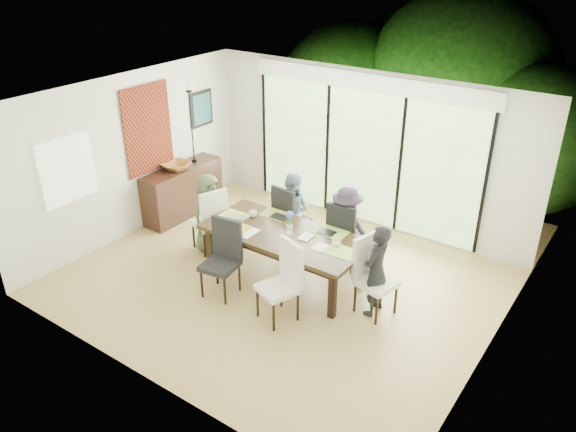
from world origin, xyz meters
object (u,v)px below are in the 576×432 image
Objects in this scene: laptop at (235,219)px; bowl at (176,166)px; chair_right_end at (377,277)px; person_far_left at (292,211)px; cup_b at (289,236)px; person_left_end at (209,213)px; sideboard at (183,191)px; chair_far_left at (293,216)px; person_right_end at (376,271)px; cup_c at (336,243)px; chair_far_right at (347,233)px; table_top at (285,235)px; vase at (290,229)px; person_far_right at (346,228)px; chair_near_left at (219,260)px; chair_left_end at (208,218)px; cup_a at (253,214)px; chair_near_right at (277,283)px.

laptop is 2.04m from bowl.
chair_right_end is 2.12m from person_far_left.
cup_b is at bearing 108.45° from chair_right_end.
person_left_end is 0.80× the size of sideboard.
chair_far_left is 0.85× the size of person_right_end.
bowl reaches higher than cup_c.
person_right_end is at bearing 133.29° from chair_far_right.
person_right_end is 2.34m from laptop.
table_top is 0.12m from vase.
person_right_end reaches higher than bowl.
chair_near_left is at bearing 48.16° from person_far_right.
chair_near_left is at bearing 68.85° from chair_left_end.
chair_far_right is at bearing -100.14° from person_far_right.
person_far_left is at bearing 122.83° from cup_b.
chair_near_left is at bearing 95.66° from chair_far_left.
sideboard is (-2.31, -0.14, -0.20)m from person_far_left.
chair_right_end is 4.32m from bowl.
chair_near_left reaches higher than bowl.
chair_right_end is 9.17× the size of vase.
cup_c is at bearing 3.81° from vase.
laptop is at bearing -120.96° from cup_a.
person_left_end reaches higher than chair_near_right.
chair_near_left is at bearing -32.86° from bowl.
table_top is 1.86× the size of person_far_left.
cup_b is (1.00, 0.00, 0.03)m from laptop.
person_left_end reaches higher than cup_c.
chair_near_left is 1.10m from vase.
sideboard is at bearing 137.38° from chair_near_left.
vase reaches higher than cup_a.
bowl is at bearing -5.98° from person_far_right.
person_far_right reaches higher than chair_near_right.
person_far_right reaches higher than table_top.
vase is 1.20× the size of cup_b.
person_far_left is 0.80× the size of sideboard.
laptop reaches higher than table_top.
cup_a is (-1.25, -0.68, 0.16)m from person_far_right.
chair_near_right is 3.33× the size of laptop.
chair_near_left is 0.85× the size of person_far_right.
laptop is at bearing -170.54° from vase.
bowl is at bearing -95.21° from chair_left_end.
chair_right_end is 11.00× the size of cup_b.
person_right_end is 0.80× the size of sideboard.
chair_left_end is at bearing -177.51° from cup_c.
chair_right_end reaches higher than cup_b.
chair_far_right reaches higher than cup_b.
chair_near_right is at bearing -111.20° from person_left_end.
sideboard is at bearing 167.18° from vase.
chair_far_left is 1.48m from cup_c.
chair_left_end is 1.57m from vase.
chair_near_right reaches higher than cup_b.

